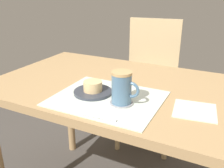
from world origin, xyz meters
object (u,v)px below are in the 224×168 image
(dining_table, at_px, (121,101))
(wooden_chair, at_px, (150,78))
(coffee_mug, at_px, (122,87))
(pastry_plate, at_px, (93,92))
(pastry, at_px, (93,86))

(dining_table, distance_m, wooden_chair, 0.76)
(dining_table, relative_size, coffee_mug, 9.64)
(dining_table, relative_size, pastry_plate, 7.44)
(pastry_plate, bearing_deg, dining_table, 68.42)
(pastry_plate, distance_m, coffee_mug, 0.17)
(dining_table, height_order, pastry, pastry)
(dining_table, bearing_deg, wooden_chair, 97.53)
(wooden_chair, bearing_deg, pastry, 84.21)
(dining_table, height_order, wooden_chair, wooden_chair)
(wooden_chair, relative_size, coffee_mug, 7.53)
(pastry, xyz_separation_m, coffee_mug, (0.15, -0.04, 0.03))
(pastry, bearing_deg, dining_table, 68.42)
(wooden_chair, bearing_deg, pastry_plate, 84.21)
(dining_table, relative_size, pastry, 15.41)
(dining_table, xyz_separation_m, pastry_plate, (-0.06, -0.15, 0.10))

